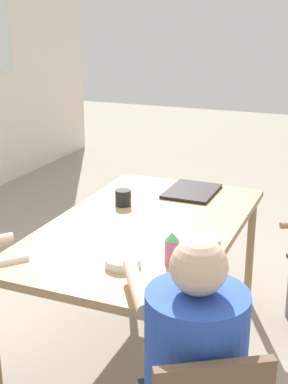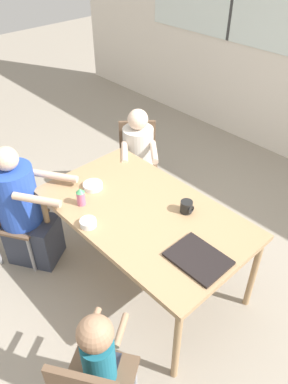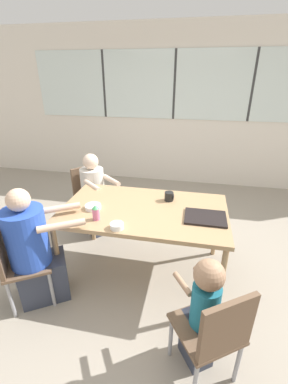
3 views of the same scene
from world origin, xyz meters
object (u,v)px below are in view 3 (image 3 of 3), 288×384
object	(u,v)px
chair_for_woman_green_shirt	(89,192)
chair_for_man_blue_shirt	(15,258)
bowl_cereal	(117,226)
person_woman_green_shirt	(95,197)
coffee_mug	(169,196)
person_toddler	(202,315)
person_man_blue_shirt	(35,253)
sippy_cup	(96,212)
chair_for_toddler	(215,331)
bowl_white_shallow	(93,207)

from	to	relation	value
chair_for_woman_green_shirt	chair_for_man_blue_shirt	size ratio (longest dim) A/B	1.00
bowl_cereal	person_woman_green_shirt	bearing A→B (deg)	121.09
chair_for_man_blue_shirt	coffee_mug	size ratio (longest dim) A/B	8.66
person_woman_green_shirt	person_toddler	xyz separation A→B (m)	(1.40, -1.58, -0.00)
chair_for_woman_green_shirt	person_man_blue_shirt	world-z (taller)	person_man_blue_shirt
person_man_blue_shirt	sippy_cup	size ratio (longest dim) A/B	7.78
person_toddler	coffee_mug	distance (m)	1.23
bowl_cereal	chair_for_man_blue_shirt	bearing A→B (deg)	-164.25
sippy_cup	bowl_cereal	size ratio (longest dim) A/B	1.24
chair_for_toddler	person_woman_green_shirt	distance (m)	2.27
person_man_blue_shirt	person_toddler	world-z (taller)	person_man_blue_shirt
coffee_mug	bowl_cereal	xyz separation A→B (m)	(-0.38, -0.63, -0.02)
bowl_white_shallow	person_toddler	bearing A→B (deg)	-36.10
chair_for_toddler	bowl_cereal	bearing A→B (deg)	109.78
sippy_cup	bowl_white_shallow	bearing A→B (deg)	119.53
chair_for_woman_green_shirt	chair_for_toddler	xyz separation A→B (m)	(1.62, -1.82, 0.00)
bowl_cereal	person_toddler	bearing A→B (deg)	-33.50
person_toddler	chair_for_toddler	bearing A→B (deg)	-90.00
chair_for_woman_green_shirt	bowl_cereal	size ratio (longest dim) A/B	7.10
chair_for_man_blue_shirt	coffee_mug	bearing A→B (deg)	92.66
person_man_blue_shirt	bowl_cereal	distance (m)	0.81
person_man_blue_shirt	coffee_mug	bearing A→B (deg)	92.99
bowl_cereal	person_man_blue_shirt	bearing A→B (deg)	-167.83
person_toddler	sippy_cup	bearing A→B (deg)	115.00
person_woman_green_shirt	person_toddler	bearing A→B (deg)	81.73
person_woman_green_shirt	sippy_cup	distance (m)	1.13
bowl_white_shallow	person_man_blue_shirt	bearing A→B (deg)	-131.38
chair_for_woman_green_shirt	person_woman_green_shirt	distance (m)	0.17
chair_for_man_blue_shirt	chair_for_toddler	size ratio (longest dim) A/B	1.00
person_man_blue_shirt	bowl_white_shallow	world-z (taller)	person_man_blue_shirt
coffee_mug	person_man_blue_shirt	bearing A→B (deg)	-144.98
sippy_cup	bowl_white_shallow	world-z (taller)	sippy_cup
person_man_blue_shirt	bowl_cereal	size ratio (longest dim) A/B	9.68
sippy_cup	bowl_cereal	bearing A→B (deg)	-24.74
person_man_blue_shirt	coffee_mug	size ratio (longest dim) A/B	11.81
person_man_blue_shirt	bowl_white_shallow	bearing A→B (deg)	106.59
chair_for_toddler	coffee_mug	size ratio (longest dim) A/B	8.66
chair_for_woman_green_shirt	person_woman_green_shirt	bearing A→B (deg)	90.00
coffee_mug	sippy_cup	xyz separation A→B (m)	(-0.61, -0.52, 0.03)
chair_for_toddler	bowl_white_shallow	world-z (taller)	chair_for_toddler
chair_for_woman_green_shirt	coffee_mug	distance (m)	1.33
chair_for_man_blue_shirt	person_man_blue_shirt	bearing A→B (deg)	90.00
person_woman_green_shirt	bowl_white_shallow	bearing A→B (deg)	62.00
person_woman_green_shirt	coffee_mug	xyz separation A→B (m)	(1.04, -0.46, 0.34)
bowl_white_shallow	chair_for_man_blue_shirt	bearing A→B (deg)	-134.96
person_woman_green_shirt	coffee_mug	world-z (taller)	person_woman_green_shirt
chair_for_man_blue_shirt	person_woman_green_shirt	bearing A→B (deg)	138.22
chair_for_man_blue_shirt	person_man_blue_shirt	distance (m)	0.17
chair_for_man_blue_shirt	chair_for_woman_green_shirt	bearing A→B (deg)	143.92
person_man_blue_shirt	coffee_mug	distance (m)	1.41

